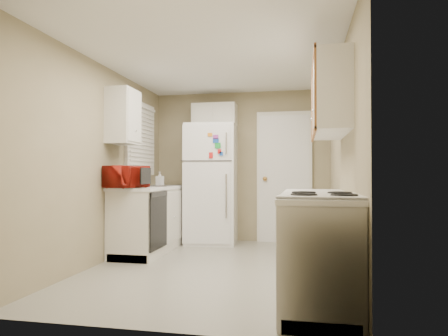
# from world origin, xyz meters

# --- Properties ---
(floor) EXTENTS (3.80, 3.80, 0.00)m
(floor) POSITION_xyz_m (0.00, 0.00, 0.00)
(floor) COLOR #AAA89C
(floor) RESTS_ON ground
(ceiling) EXTENTS (3.80, 3.80, 0.00)m
(ceiling) POSITION_xyz_m (0.00, 0.00, 2.40)
(ceiling) COLOR white
(ceiling) RESTS_ON floor
(wall_left) EXTENTS (3.80, 3.80, 0.00)m
(wall_left) POSITION_xyz_m (-1.40, 0.00, 1.20)
(wall_left) COLOR gray
(wall_left) RESTS_ON floor
(wall_right) EXTENTS (3.80, 3.80, 0.00)m
(wall_right) POSITION_xyz_m (1.40, 0.00, 1.20)
(wall_right) COLOR gray
(wall_right) RESTS_ON floor
(wall_back) EXTENTS (2.80, 2.80, 0.00)m
(wall_back) POSITION_xyz_m (0.00, 1.90, 1.20)
(wall_back) COLOR gray
(wall_back) RESTS_ON floor
(wall_front) EXTENTS (2.80, 2.80, 0.00)m
(wall_front) POSITION_xyz_m (0.00, -1.90, 1.20)
(wall_front) COLOR gray
(wall_front) RESTS_ON floor
(left_counter) EXTENTS (0.60, 1.80, 0.90)m
(left_counter) POSITION_xyz_m (-1.10, 0.90, 0.45)
(left_counter) COLOR silver
(left_counter) RESTS_ON floor
(dishwasher) EXTENTS (0.03, 0.58, 0.72)m
(dishwasher) POSITION_xyz_m (-0.81, 0.30, 0.49)
(dishwasher) COLOR black
(dishwasher) RESTS_ON floor
(sink) EXTENTS (0.54, 0.74, 0.16)m
(sink) POSITION_xyz_m (-1.10, 1.05, 0.86)
(sink) COLOR gray
(sink) RESTS_ON left_counter
(microwave) EXTENTS (0.56, 0.42, 0.33)m
(microwave) POSITION_xyz_m (-1.15, 0.11, 1.05)
(microwave) COLOR maroon
(microwave) RESTS_ON left_counter
(soap_bottle) EXTENTS (0.11, 0.12, 0.21)m
(soap_bottle) POSITION_xyz_m (-1.15, 1.28, 1.00)
(soap_bottle) COLOR white
(soap_bottle) RESTS_ON left_counter
(window_blinds) EXTENTS (0.10, 0.98, 1.08)m
(window_blinds) POSITION_xyz_m (-1.36, 1.05, 1.60)
(window_blinds) COLOR silver
(window_blinds) RESTS_ON wall_left
(upper_cabinet_left) EXTENTS (0.30, 0.45, 0.70)m
(upper_cabinet_left) POSITION_xyz_m (-1.25, 0.22, 1.80)
(upper_cabinet_left) COLOR silver
(upper_cabinet_left) RESTS_ON wall_left
(refrigerator) EXTENTS (0.81, 0.79, 1.84)m
(refrigerator) POSITION_xyz_m (-0.41, 1.59, 0.92)
(refrigerator) COLOR white
(refrigerator) RESTS_ON floor
(cabinet_over_fridge) EXTENTS (0.70, 0.30, 0.40)m
(cabinet_over_fridge) POSITION_xyz_m (-0.40, 1.75, 2.00)
(cabinet_over_fridge) COLOR silver
(cabinet_over_fridge) RESTS_ON wall_back
(interior_door) EXTENTS (0.86, 0.06, 2.08)m
(interior_door) POSITION_xyz_m (0.70, 1.86, 1.02)
(interior_door) COLOR white
(interior_door) RESTS_ON floor
(right_counter) EXTENTS (0.60, 2.00, 0.90)m
(right_counter) POSITION_xyz_m (1.10, -0.80, 0.45)
(right_counter) COLOR silver
(right_counter) RESTS_ON floor
(stove) EXTENTS (0.66, 0.80, 0.93)m
(stove) POSITION_xyz_m (1.13, -1.38, 0.46)
(stove) COLOR white
(stove) RESTS_ON floor
(upper_cabinet_right) EXTENTS (0.30, 1.20, 0.70)m
(upper_cabinet_right) POSITION_xyz_m (1.25, -0.50, 1.80)
(upper_cabinet_right) COLOR silver
(upper_cabinet_right) RESTS_ON wall_right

